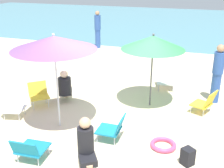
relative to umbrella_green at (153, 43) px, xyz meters
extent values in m
plane|color=beige|center=(-0.53, -0.99, -1.70)|extent=(40.00, 40.00, 0.00)
cube|color=#5693A3|center=(-0.53, 13.79, -1.69)|extent=(40.00, 16.00, 0.01)
cylinder|color=#4C4C51|center=(0.00, 0.00, -0.76)|extent=(0.04, 0.04, 1.87)
cone|color=green|center=(0.00, 0.00, 0.00)|extent=(1.60, 1.60, 0.34)
sphere|color=#4C4C51|center=(0.00, 0.00, 0.20)|extent=(0.06, 0.06, 0.06)
cylinder|color=silver|center=(-1.76, -1.74, -0.65)|extent=(0.04, 0.04, 2.10)
cone|color=#8E56C6|center=(-1.76, -1.74, 0.26)|extent=(1.82, 1.82, 0.29)
sphere|color=silver|center=(-1.76, -1.74, 0.43)|extent=(0.06, 0.06, 0.06)
cube|color=white|center=(-3.00, -1.71, -1.48)|extent=(0.55, 0.54, 0.03)
cube|color=white|center=(-3.24, -1.77, -1.29)|extent=(0.24, 0.48, 0.38)
cylinder|color=silver|center=(-2.86, -1.50, -1.60)|extent=(0.02, 0.02, 0.20)
cylinder|color=silver|center=(-2.79, -1.85, -1.60)|extent=(0.02, 0.02, 0.20)
cylinder|color=silver|center=(-3.22, -1.58, -1.60)|extent=(0.02, 0.02, 0.20)
cylinder|color=silver|center=(-3.15, -1.93, -1.60)|extent=(0.02, 0.02, 0.20)
cube|color=gold|center=(1.30, -0.03, -1.47)|extent=(0.58, 0.61, 0.03)
cube|color=gold|center=(1.50, -0.13, -1.27)|extent=(0.34, 0.50, 0.40)
cylinder|color=silver|center=(1.07, -0.14, -1.59)|extent=(0.02, 0.02, 0.21)
cylinder|color=silver|center=(1.23, 0.21, -1.59)|extent=(0.02, 0.02, 0.21)
cylinder|color=silver|center=(1.37, -0.28, -1.59)|extent=(0.02, 0.02, 0.21)
cylinder|color=silver|center=(1.53, 0.07, -1.59)|extent=(0.02, 0.02, 0.21)
cube|color=gold|center=(-2.74, -1.00, -1.42)|extent=(0.63, 0.62, 0.03)
cube|color=gold|center=(-2.88, -0.83, -1.25)|extent=(0.45, 0.42, 0.34)
cylinder|color=silver|center=(-2.49, -0.99, -1.57)|extent=(0.02, 0.02, 0.26)
cylinder|color=silver|center=(-2.78, -1.24, -1.57)|extent=(0.02, 0.02, 0.26)
cylinder|color=silver|center=(-2.70, -0.75, -1.57)|extent=(0.02, 0.02, 0.26)
cylinder|color=silver|center=(-2.99, -1.00, -1.57)|extent=(0.02, 0.02, 0.26)
cube|color=teal|center=(-0.50, -1.96, -1.46)|extent=(0.47, 0.48, 0.03)
cube|color=teal|center=(-0.25, -1.95, -1.29)|extent=(0.14, 0.48, 0.34)
cylinder|color=silver|center=(-0.69, -2.15, -1.59)|extent=(0.02, 0.02, 0.22)
cylinder|color=silver|center=(-0.69, -1.76, -1.59)|extent=(0.02, 0.02, 0.22)
cylinder|color=silver|center=(-0.31, -2.15, -1.59)|extent=(0.02, 0.02, 0.22)
cylinder|color=silver|center=(-0.31, -1.76, -1.59)|extent=(0.02, 0.02, 0.22)
cube|color=teal|center=(-1.64, -3.03, -1.47)|extent=(0.55, 0.54, 0.03)
cube|color=teal|center=(-1.63, -3.30, -1.30)|extent=(0.53, 0.16, 0.32)
cylinder|color=silver|center=(-1.86, -2.84, -1.59)|extent=(0.02, 0.02, 0.22)
cylinder|color=silver|center=(-1.44, -2.81, -1.59)|extent=(0.02, 0.02, 0.22)
cylinder|color=silver|center=(-1.84, -3.24, -1.59)|extent=(0.02, 0.02, 0.22)
cylinder|color=silver|center=(-1.42, -3.22, -1.59)|extent=(0.02, 0.02, 0.22)
cube|color=white|center=(0.23, 1.25, -1.47)|extent=(0.61, 0.60, 0.03)
cube|color=white|center=(0.17, 1.51, -1.29)|extent=(0.54, 0.24, 0.35)
cylinder|color=silver|center=(0.47, 1.09, -1.59)|extent=(0.02, 0.02, 0.21)
cylinder|color=silver|center=(0.06, 1.01, -1.59)|extent=(0.02, 0.02, 0.21)
cylinder|color=silver|center=(0.39, 1.49, -1.59)|extent=(0.02, 0.02, 0.21)
cylinder|color=silver|center=(-0.02, 1.41, -1.59)|extent=(0.02, 0.02, 0.21)
cylinder|color=#2D519E|center=(-3.51, 5.36, -1.28)|extent=(0.24, 0.24, 0.84)
cylinder|color=#2D519E|center=(-3.51, 5.36, -0.53)|extent=(0.28, 0.28, 0.65)
sphere|color=tan|center=(-3.51, 5.36, -0.11)|extent=(0.19, 0.19, 0.19)
cube|color=black|center=(-2.29, -0.39, -1.45)|extent=(0.46, 0.47, 0.12)
cylinder|color=beige|center=(-2.35, -0.25, -1.57)|extent=(0.12, 0.12, 0.24)
cylinder|color=black|center=(-2.21, -0.56, -1.22)|extent=(0.34, 0.34, 0.47)
sphere|color=beige|center=(-2.21, -0.56, -0.88)|extent=(0.21, 0.21, 0.21)
cube|color=black|center=(-0.53, -3.02, -1.47)|extent=(0.45, 0.46, 0.12)
cylinder|color=black|center=(-0.62, -2.87, -1.20)|extent=(0.30, 0.30, 0.53)
sphere|color=#DBAD84|center=(-0.62, -2.87, -0.83)|extent=(0.21, 0.21, 0.21)
cylinder|color=#2D519E|center=(1.62, 0.76, -1.29)|extent=(0.24, 0.24, 0.82)
cylinder|color=#2D519E|center=(1.62, 0.76, -0.59)|extent=(0.28, 0.28, 0.57)
sphere|color=tan|center=(1.62, 0.76, -0.20)|extent=(0.21, 0.21, 0.21)
torus|color=#E54C7F|center=(0.64, -1.87, -1.65)|extent=(0.53, 0.53, 0.09)
cube|color=black|center=(1.15, -2.29, -1.53)|extent=(0.29, 0.29, 0.33)
camera|label=1|loc=(1.20, -6.92, 1.64)|focal=46.08mm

